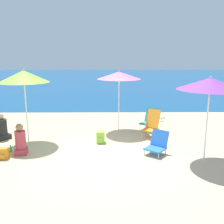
# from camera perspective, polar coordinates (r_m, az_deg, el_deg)

# --- Properties ---
(ground_plane) EXTENTS (60.00, 60.00, 0.00)m
(ground_plane) POSITION_cam_1_polar(r_m,az_deg,el_deg) (7.00, -2.46, -9.83)
(ground_plane) COLOR #C6B284
(sea_water) EXTENTS (60.00, 40.00, 0.01)m
(sea_water) POSITION_cam_1_polar(r_m,az_deg,el_deg) (31.97, -0.97, 7.82)
(sea_water) COLOR navy
(sea_water) RESTS_ON ground
(beach_umbrella_purple) EXTENTS (1.62, 1.62, 2.21)m
(beach_umbrella_purple) POSITION_cam_1_polar(r_m,az_deg,el_deg) (6.57, 21.52, 6.02)
(beach_umbrella_purple) COLOR white
(beach_umbrella_purple) RESTS_ON ground
(beach_umbrella_lime) EXTENTS (1.51, 1.51, 2.31)m
(beach_umbrella_lime) POSITION_cam_1_polar(r_m,az_deg,el_deg) (7.98, -19.53, 7.66)
(beach_umbrella_lime) COLOR white
(beach_umbrella_lime) RESTS_ON ground
(beach_umbrella_pink) EXTENTS (1.54, 1.54, 2.19)m
(beach_umbrella_pink) POSITION_cam_1_polar(r_m,az_deg,el_deg) (8.85, 1.62, 8.35)
(beach_umbrella_pink) COLOR white
(beach_umbrella_pink) RESTS_ON ground
(beach_chair_teal) EXTENTS (0.75, 0.76, 0.82)m
(beach_chair_teal) POSITION_cam_1_polar(r_m,az_deg,el_deg) (9.26, 8.65, -1.62)
(beach_chair_teal) COLOR silver
(beach_chair_teal) RESTS_ON ground
(beach_chair_orange) EXTENTS (0.71, 0.76, 0.92)m
(beach_chair_orange) POSITION_cam_1_polar(r_m,az_deg,el_deg) (8.51, 9.05, -2.65)
(beach_chair_orange) COLOR silver
(beach_chair_orange) RESTS_ON ground
(beach_chair_blue) EXTENTS (0.75, 0.76, 0.65)m
(beach_chair_blue) POSITION_cam_1_polar(r_m,az_deg,el_deg) (7.12, 10.30, -7.11)
(beach_chair_blue) COLOR silver
(beach_chair_blue) RESTS_ON ground
(person_seated_near) EXTENTS (0.59, 0.60, 0.87)m
(person_seated_near) POSITION_cam_1_polar(r_m,az_deg,el_deg) (8.95, -23.92, -3.54)
(person_seated_near) COLOR #262628
(person_seated_near) RESTS_ON ground
(person_seated_far) EXTENTS (0.38, 0.43, 0.87)m
(person_seated_far) POSITION_cam_1_polar(r_m,az_deg,el_deg) (7.41, -20.18, -6.31)
(person_seated_far) COLOR #BF3F4C
(person_seated_far) RESTS_ON ground
(backpack_lime) EXTENTS (0.25, 0.27, 0.37)m
(backpack_lime) POSITION_cam_1_polar(r_m,az_deg,el_deg) (7.89, -2.63, -5.78)
(backpack_lime) COLOR #8ECC3D
(backpack_lime) RESTS_ON ground
(backpack_orange) EXTENTS (0.31, 0.20, 0.30)m
(backpack_orange) POSITION_cam_1_polar(r_m,az_deg,el_deg) (7.32, -23.80, -8.69)
(backpack_orange) COLOR orange
(backpack_orange) RESTS_ON ground
(water_bottle) EXTENTS (0.07, 0.07, 0.20)m
(water_bottle) POSITION_cam_1_polar(r_m,az_deg,el_deg) (7.78, -22.15, -7.85)
(water_bottle) COLOR #4CB266
(water_bottle) RESTS_ON ground
(seagull) EXTENTS (0.27, 0.11, 0.23)m
(seagull) POSITION_cam_1_polar(r_m,az_deg,el_deg) (10.68, 11.42, -1.37)
(seagull) COLOR gold
(seagull) RESTS_ON ground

